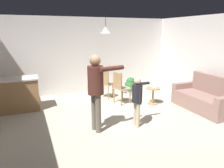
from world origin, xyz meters
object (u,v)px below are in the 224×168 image
at_px(kitchen_counter, 16,95).
at_px(spare_remote_on_table, 154,87).
at_px(person_adult, 96,85).
at_px(potted_plant_corner, 131,85).
at_px(person_child, 138,96).
at_px(dining_chair_by_counter, 120,87).
at_px(dining_chair_near_wall, 105,82).
at_px(couch_floral, 205,99).
at_px(side_table_by_couch, 153,94).

xyz_separation_m(kitchen_counter, spare_remote_on_table, (3.92, -0.98, 0.06)).
bearing_deg(person_adult, potted_plant_corner, 125.89).
bearing_deg(person_child, dining_chair_by_counter, 167.74).
xyz_separation_m(dining_chair_by_counter, dining_chair_near_wall, (-0.25, 0.69, 0.00)).
bearing_deg(couch_floral, dining_chair_by_counter, 55.18).
xyz_separation_m(couch_floral, person_adult, (-3.30, -0.10, 0.74)).
height_order(side_table_by_couch, dining_chair_by_counter, dining_chair_by_counter).
relative_size(person_adult, dining_chair_near_wall, 1.73).
height_order(couch_floral, dining_chair_near_wall, same).
bearing_deg(kitchen_counter, side_table_by_couch, -13.99).
bearing_deg(dining_chair_by_counter, potted_plant_corner, 117.78).
distance_m(dining_chair_near_wall, spare_remote_on_table, 1.65).
relative_size(kitchen_counter, person_child, 1.06).
xyz_separation_m(person_adult, dining_chair_by_counter, (1.27, 1.52, -0.53)).
xyz_separation_m(side_table_by_couch, potted_plant_corner, (-0.20, 1.13, 0.03)).
xyz_separation_m(kitchen_counter, dining_chair_by_counter, (2.98, -0.54, 0.07)).
distance_m(couch_floral, potted_plant_corner, 2.49).
relative_size(couch_floral, spare_remote_on_table, 13.86).
bearing_deg(potted_plant_corner, person_child, -113.78).
bearing_deg(dining_chair_near_wall, kitchen_counter, -130.57).
bearing_deg(potted_plant_corner, spare_remote_on_table, -79.16).
bearing_deg(person_adult, person_child, 69.98).
height_order(person_adult, spare_remote_on_table, person_adult).
bearing_deg(person_adult, dining_chair_near_wall, 143.21).
bearing_deg(side_table_by_couch, kitchen_counter, 166.01).
distance_m(couch_floral, dining_chair_by_counter, 2.49).
height_order(dining_chair_by_counter, dining_chair_near_wall, same).
bearing_deg(person_adult, dining_chair_by_counter, 127.96).
xyz_separation_m(side_table_by_couch, person_adult, (-2.19, -1.08, 0.75)).
bearing_deg(kitchen_counter, couch_floral, -21.32).
bearing_deg(spare_remote_on_table, kitchen_counter, 165.95).
height_order(person_child, dining_chair_by_counter, person_child).
distance_m(person_adult, potted_plant_corner, 3.06).
relative_size(person_child, dining_chair_by_counter, 1.19).
bearing_deg(person_child, dining_chair_near_wall, 177.05).
bearing_deg(dining_chair_by_counter, kitchen_counter, -116.39).
distance_m(couch_floral, spare_remote_on_table, 1.48).
xyz_separation_m(couch_floral, potted_plant_corner, (-1.31, 2.11, 0.02)).
relative_size(couch_floral, person_child, 1.51).
relative_size(potted_plant_corner, spare_remote_on_table, 4.95).
bearing_deg(couch_floral, spare_remote_on_table, 48.36).
height_order(side_table_by_couch, dining_chair_near_wall, dining_chair_near_wall).
bearing_deg(couch_floral, potted_plant_corner, 31.95).
xyz_separation_m(potted_plant_corner, spare_remote_on_table, (0.22, -1.13, 0.18)).
bearing_deg(potted_plant_corner, kitchen_counter, -177.62).
bearing_deg(dining_chair_by_counter, person_adult, -56.06).
bearing_deg(dining_chair_by_counter, spare_remote_on_table, 48.63).
bearing_deg(potted_plant_corner, dining_chair_by_counter, -136.08).
xyz_separation_m(side_table_by_couch, dining_chair_near_wall, (-1.17, 1.13, 0.22)).
relative_size(kitchen_counter, spare_remote_on_table, 9.69).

